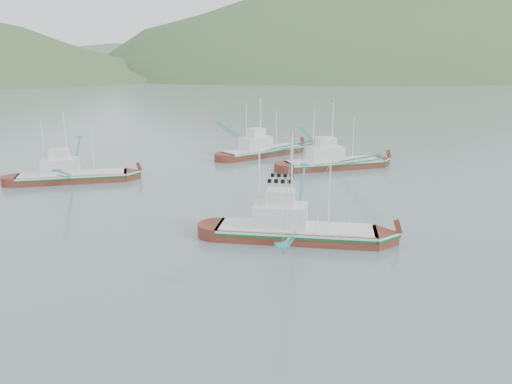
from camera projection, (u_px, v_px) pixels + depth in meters
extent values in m
plane|color=slate|center=(272.00, 249.00, 39.81)|extent=(1200.00, 1200.00, 0.00)
cube|color=#5F2114|center=(296.00, 238.00, 41.96)|extent=(13.73, 8.03, 1.78)
cube|color=silver|center=(296.00, 229.00, 41.76)|extent=(13.50, 8.00, 0.20)
cube|color=#0C5525|center=(296.00, 232.00, 41.82)|extent=(13.51, 8.01, 0.20)
cube|color=silver|center=(296.00, 227.00, 41.72)|extent=(13.04, 7.62, 0.11)
cube|color=silver|center=(280.00, 216.00, 41.67)|extent=(5.16, 4.23, 1.95)
cube|color=silver|center=(281.00, 197.00, 41.27)|extent=(2.85, 2.64, 1.24)
cylinder|color=white|center=(292.00, 181.00, 40.78)|extent=(0.14, 0.14, 8.00)
cylinder|color=white|center=(259.00, 187.00, 41.31)|extent=(0.12, 0.12, 6.80)
cylinder|color=white|center=(329.00, 197.00, 40.64)|extent=(0.11, 0.11, 5.60)
cube|color=#5F2114|center=(263.00, 155.00, 79.23)|extent=(14.16, 9.48, 1.86)
cube|color=silver|center=(263.00, 150.00, 79.03)|extent=(13.94, 9.43, 0.20)
cube|color=#0C5525|center=(263.00, 151.00, 79.09)|extent=(13.95, 9.44, 0.20)
cube|color=silver|center=(263.00, 148.00, 78.99)|extent=(13.45, 9.01, 0.11)
cube|color=silver|center=(256.00, 143.00, 77.90)|extent=(5.48, 4.72, 2.05)
cube|color=silver|center=(256.00, 133.00, 77.48)|extent=(3.07, 2.90, 1.30)
cylinder|color=white|center=(261.00, 123.00, 77.66)|extent=(0.15, 0.15, 8.37)
cylinder|color=white|center=(246.00, 128.00, 76.15)|extent=(0.13, 0.13, 7.11)
cylinder|color=white|center=(276.00, 129.00, 79.93)|extent=(0.11, 0.11, 5.86)
cube|color=#5F2114|center=(334.00, 167.00, 69.97)|extent=(14.10, 4.73, 1.85)
cube|color=silver|center=(334.00, 161.00, 69.77)|extent=(13.83, 4.79, 0.20)
cube|color=#0C5525|center=(334.00, 163.00, 69.83)|extent=(13.84, 4.80, 0.20)
cube|color=silver|center=(334.00, 160.00, 69.72)|extent=(13.40, 4.50, 0.11)
cube|color=silver|center=(325.00, 154.00, 69.09)|extent=(4.83, 3.30, 2.03)
cube|color=silver|center=(326.00, 142.00, 68.67)|extent=(2.55, 2.21, 1.29)
cylinder|color=white|center=(332.00, 131.00, 68.55)|extent=(0.15, 0.15, 8.32)
cylinder|color=white|center=(314.00, 136.00, 67.95)|extent=(0.13, 0.13, 7.07)
cylinder|color=white|center=(353.00, 139.00, 69.75)|extent=(0.11, 0.11, 5.82)
cube|color=#5F2114|center=(73.00, 180.00, 62.17)|extent=(13.13, 3.80, 1.74)
cube|color=silver|center=(73.00, 174.00, 61.98)|extent=(12.87, 3.86, 0.19)
cube|color=#0C5525|center=(73.00, 176.00, 62.03)|extent=(12.87, 3.88, 0.19)
cube|color=silver|center=(72.00, 173.00, 61.94)|extent=(12.47, 3.61, 0.10)
cube|color=silver|center=(61.00, 166.00, 61.41)|extent=(4.42, 2.89, 1.91)
cube|color=silver|center=(59.00, 154.00, 61.01)|extent=(2.31, 1.97, 1.22)
cylinder|color=white|center=(66.00, 142.00, 60.85)|extent=(0.14, 0.14, 7.83)
cylinder|color=white|center=(43.00, 148.00, 60.41)|extent=(0.12, 0.12, 6.65)
cylinder|color=white|center=(93.00, 151.00, 61.84)|extent=(0.10, 0.10, 5.48)
ellipsoid|color=#405E30|center=(402.00, 76.00, 495.21)|extent=(684.00, 432.00, 306.00)
ellipsoid|color=slate|center=(181.00, 74.00, 575.45)|extent=(960.00, 400.00, 240.00)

